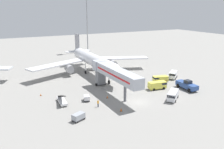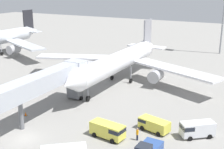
# 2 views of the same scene
# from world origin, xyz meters

# --- Properties ---
(ground_plane) EXTENTS (300.00, 300.00, 0.00)m
(ground_plane) POSITION_xyz_m (0.00, 0.00, 0.00)
(ground_plane) COLOR gray
(airplane_at_gate) EXTENTS (44.84, 40.29, 12.47)m
(airplane_at_gate) POSITION_xyz_m (0.54, 30.02, 4.88)
(airplane_at_gate) COLOR silver
(airplane_at_gate) RESTS_ON ground
(jet_bridge) EXTENTS (3.46, 22.46, 7.50)m
(jet_bridge) POSITION_xyz_m (-2.45, 8.50, 5.71)
(jet_bridge) COLOR #B2B7C1
(jet_bridge) RESTS_ON ground
(service_van_near_right) EXTENTS (5.03, 3.10, 1.84)m
(service_van_near_right) POSITION_xyz_m (15.51, 10.93, 1.07)
(service_van_near_right) COLOR #E5DB4C
(service_van_near_right) RESTS_ON ground
(service_van_rear_left) EXTENTS (4.99, 4.57, 2.25)m
(service_van_rear_left) POSITION_xyz_m (21.70, 11.94, 1.28)
(service_van_rear_left) COLOR white
(service_van_rear_left) RESTS_ON ground
(service_van_rear_right) EXTENTS (5.35, 2.80, 2.16)m
(service_van_rear_right) POSITION_xyz_m (10.57, 5.79, 1.23)
(service_van_rear_right) COLOR #E5DB4C
(service_van_rear_right) RESTS_ON ground
(baggage_cart_near_center) EXTENTS (1.92, 2.46, 1.36)m
(baggage_cart_near_center) POSITION_xyz_m (-10.76, 6.80, 0.76)
(baggage_cart_near_center) COLOR #38383D
(baggage_cart_near_center) RESTS_ON ground
(ground_crew_worker_midground) EXTENTS (0.49, 0.49, 1.86)m
(ground_crew_worker_midground) POSITION_xyz_m (14.56, 7.04, 0.98)
(ground_crew_worker_midground) COLOR #1E2333
(ground_crew_worker_midground) RESTS_ON ground
(safety_cone_bravo) EXTENTS (0.40, 0.40, 0.61)m
(safety_cone_bravo) POSITION_xyz_m (-20.27, 15.63, 0.30)
(safety_cone_bravo) COLOR black
(safety_cone_bravo) RESTS_ON ground
(safety_cone_charlie) EXTENTS (0.43, 0.43, 0.66)m
(safety_cone_charlie) POSITION_xyz_m (-5.39, 6.02, 0.33)
(safety_cone_charlie) COLOR black
(safety_cone_charlie) RESTS_ON ground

